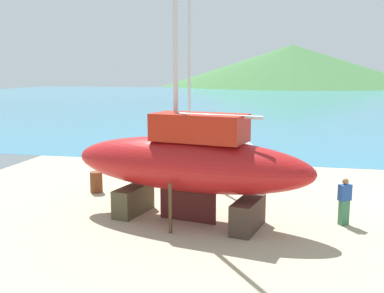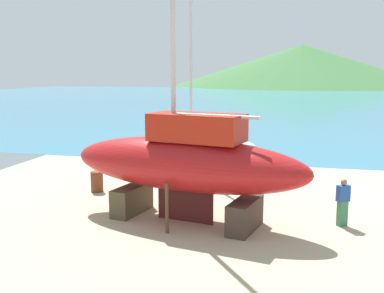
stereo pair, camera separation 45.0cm
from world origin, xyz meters
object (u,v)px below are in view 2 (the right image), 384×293
at_px(sailboat_mid_port, 197,146).
at_px(worker, 343,202).
at_px(sailboat_large_starboard, 186,162).
at_px(barrel_rust_near, 97,182).

distance_m(sailboat_mid_port, worker, 9.38).
bearing_deg(sailboat_large_starboard, worker, -159.98).
bearing_deg(barrel_rust_near, sailboat_mid_port, 49.82).
height_order(sailboat_mid_port, worker, sailboat_mid_port).
bearing_deg(worker, sailboat_large_starboard, -115.59).
xyz_separation_m(sailboat_mid_port, barrel_rust_near, (-3.61, -4.27, -1.06)).
bearing_deg(worker, sailboat_mid_port, -168.28).
bearing_deg(sailboat_large_starboard, barrel_rust_near, -20.29).
bearing_deg(sailboat_mid_port, sailboat_large_starboard, 99.10).
xyz_separation_m(sailboat_mid_port, worker, (6.68, -6.56, -0.65)).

